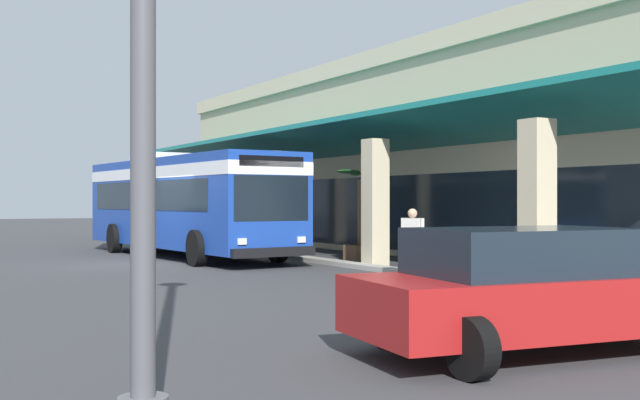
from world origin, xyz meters
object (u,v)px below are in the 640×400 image
(transit_bus, at_px, (185,199))
(pedestrian, at_px, (413,240))
(potted_palm, at_px, (360,235))
(parked_sedan_red, at_px, (534,290))

(transit_bus, relative_size, pedestrian, 7.04)
(potted_palm, bearing_deg, pedestrian, -20.28)
(transit_bus, distance_m, pedestrian, 9.89)
(parked_sedan_red, height_order, pedestrian, pedestrian)
(potted_palm, bearing_deg, transit_bus, -138.74)
(potted_palm, bearing_deg, parked_sedan_red, -24.07)
(transit_bus, distance_m, parked_sedan_red, 17.42)
(transit_bus, relative_size, potted_palm, 4.18)
(transit_bus, height_order, parked_sedan_red, transit_bus)
(parked_sedan_red, relative_size, pedestrian, 2.85)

